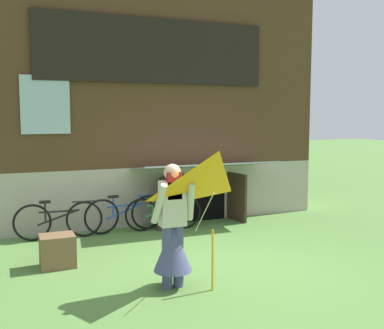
{
  "coord_description": "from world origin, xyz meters",
  "views": [
    {
      "loc": [
        -2.96,
        -6.21,
        2.31
      ],
      "look_at": [
        -0.0,
        0.99,
        1.48
      ],
      "focal_mm": 43.28,
      "sensor_mm": 36.0,
      "label": 1
    }
  ],
  "objects": [
    {
      "name": "bicycle_black",
      "position": [
        -2.05,
        2.59,
        0.36
      ],
      "size": [
        1.63,
        0.15,
        0.74
      ],
      "rotation": [
        0.0,
        0.0,
        -0.06
      ],
      "color": "black",
      "rests_on": "ground_plane"
    },
    {
      "name": "log_house",
      "position": [
        0.0,
        5.55,
        2.75
      ],
      "size": [
        7.76,
        6.23,
        5.5
      ],
      "color": "#ADA393",
      "rests_on": "ground_plane"
    },
    {
      "name": "wooden_crate",
      "position": [
        -2.24,
        0.94,
        0.25
      ],
      "size": [
        0.52,
        0.44,
        0.5
      ],
      "primitive_type": "cube",
      "color": "brown",
      "rests_on": "ground_plane"
    },
    {
      "name": "person",
      "position": [
        -0.9,
        -0.54,
        0.71
      ],
      "size": [
        0.61,
        0.53,
        1.68
      ],
      "rotation": [
        0.0,
        0.0,
        0.35
      ],
      "color": "#474C75",
      "rests_on": "ground_plane"
    },
    {
      "name": "ground_plane",
      "position": [
        0.0,
        0.0,
        0.0
      ],
      "size": [
        60.0,
        60.0,
        0.0
      ],
      "primitive_type": "plane",
      "color": "#56843D"
    },
    {
      "name": "kite",
      "position": [
        -0.49,
        -1.09,
        1.41
      ],
      "size": [
        1.13,
        1.05,
        1.78
      ],
      "color": "orange",
      "rests_on": "ground_plane"
    },
    {
      "name": "bicycle_green",
      "position": [
        -0.0,
        2.5,
        0.35
      ],
      "size": [
        1.57,
        0.22,
        0.72
      ],
      "rotation": [
        0.0,
        0.0,
        -0.11
      ],
      "color": "black",
      "rests_on": "ground_plane"
    },
    {
      "name": "bicycle_blue",
      "position": [
        -0.76,
        2.65,
        0.37
      ],
      "size": [
        1.65,
        0.18,
        0.75
      ],
      "rotation": [
        0.0,
        0.0,
        0.08
      ],
      "color": "black",
      "rests_on": "ground_plane"
    }
  ]
}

